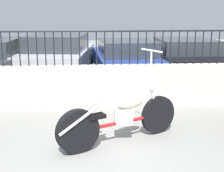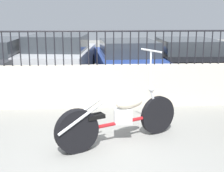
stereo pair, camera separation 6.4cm
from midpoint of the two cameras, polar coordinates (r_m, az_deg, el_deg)
ground_plane at (r=4.45m, az=-1.45°, el=-13.80°), size 40.00×40.00×0.00m
low_wall at (r=6.78m, az=-2.43°, el=-0.05°), size 8.70×0.18×0.93m
fence_railing at (r=6.62m, az=-2.51°, el=8.04°), size 8.70×0.04×0.73m
motorcycle_red at (r=4.90m, az=0.79°, el=-6.15°), size 1.99×1.07×1.46m
car_silver at (r=9.80m, az=-9.39°, el=5.28°), size 2.29×4.17×1.38m
car_blue at (r=9.54m, az=2.95°, el=4.84°), size 1.90×4.24×1.24m
car_black at (r=10.18m, az=13.34°, el=5.07°), size 1.93×4.38×1.24m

